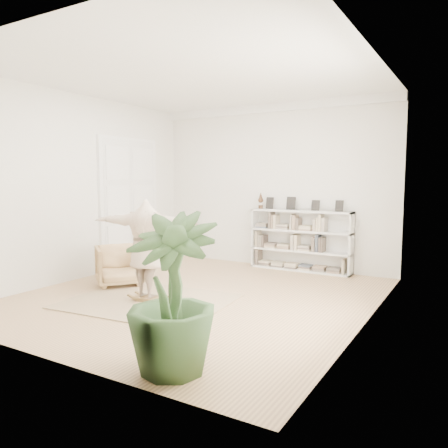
% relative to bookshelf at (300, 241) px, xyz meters
% --- Properties ---
extents(floor, '(6.00, 6.00, 0.00)m').
position_rel_bookshelf_xyz_m(floor, '(-0.74, -2.82, -0.64)').
color(floor, '#94704C').
rests_on(floor, ground).
extents(room_shell, '(6.00, 6.00, 6.00)m').
position_rel_bookshelf_xyz_m(room_shell, '(-0.74, 0.12, 2.87)').
color(room_shell, silver).
rests_on(room_shell, floor).
extents(doors, '(0.09, 1.78, 2.92)m').
position_rel_bookshelf_xyz_m(doors, '(-3.45, -1.52, 0.76)').
color(doors, white).
rests_on(doors, floor).
extents(bookshelf, '(2.20, 0.35, 1.64)m').
position_rel_bookshelf_xyz_m(bookshelf, '(0.00, 0.00, 0.00)').
color(bookshelf, silver).
rests_on(bookshelf, floor).
extents(armchair, '(1.13, 1.13, 0.74)m').
position_rel_bookshelf_xyz_m(armchair, '(-2.42, -2.95, -0.26)').
color(armchair, tan).
rests_on(armchair, floor).
extents(rug, '(2.67, 2.22, 0.02)m').
position_rel_bookshelf_xyz_m(rug, '(-1.24, -3.52, -0.63)').
color(rug, tan).
rests_on(rug, floor).
extents(rocker_board, '(0.48, 0.31, 0.10)m').
position_rel_bookshelf_xyz_m(rocker_board, '(-1.24, -3.52, -0.57)').
color(rocker_board, brown).
rests_on(rocker_board, rug).
extents(person, '(1.97, 0.70, 1.57)m').
position_rel_bookshelf_xyz_m(person, '(-1.24, -3.52, 0.27)').
color(person, '#BFA78F').
rests_on(person, rocker_board).
extents(houseplant, '(1.12, 1.12, 1.64)m').
position_rel_bookshelf_xyz_m(houseplant, '(0.64, -5.37, 0.18)').
color(houseplant, '#315028').
rests_on(houseplant, floor).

